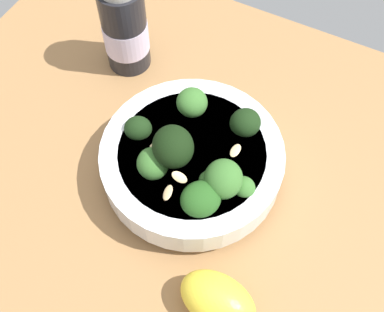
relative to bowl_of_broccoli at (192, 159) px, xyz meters
The scene contains 4 objects.
ground_plane 7.54cm from the bowl_of_broccoli, 130.46° to the left, with size 67.19×67.19×3.09cm, color #996D42.
bowl_of_broccoli is the anchor object (origin of this frame).
lemon_wedge 15.92cm from the bowl_of_broccoli, 143.55° to the right, with size 8.13×5.27×4.96cm, color yellow.
bottle_tall 20.35cm from the bowl_of_broccoli, 52.99° to the left, with size 5.98×5.98×14.33cm.
Camera 1 is at (-21.07, -16.86, 50.41)cm, focal length 44.54 mm.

